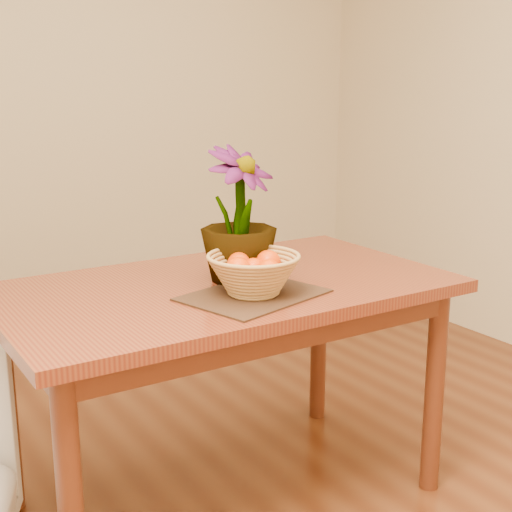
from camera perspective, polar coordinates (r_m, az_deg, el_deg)
wall_back at (r=3.96m, az=-17.14°, el=13.00°), size 4.00×0.02×2.70m
table at (r=2.26m, az=-2.51°, el=-4.29°), size 1.40×0.80×0.75m
placemat at (r=2.09m, az=-0.20°, el=-3.14°), size 0.46×0.39×0.01m
wicker_basket at (r=2.07m, az=-0.20°, el=-1.60°), size 0.27×0.27×0.11m
orange_pile at (r=2.07m, az=-0.20°, el=-0.88°), size 0.20×0.19×0.07m
potted_plant at (r=2.20m, az=-1.39°, el=3.28°), size 0.31×0.31×0.42m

